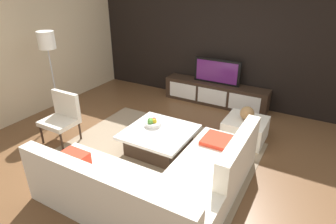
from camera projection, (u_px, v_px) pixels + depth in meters
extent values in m
plane|color=brown|center=(161.00, 155.00, 4.70)|extent=(14.00, 14.00, 0.00)
cube|color=black|center=(224.00, 40.00, 6.21)|extent=(6.40, 0.12, 2.80)
cube|color=beige|center=(28.00, 46.00, 5.68)|extent=(0.12, 5.20, 2.80)
cube|color=gray|center=(156.00, 153.00, 4.74)|extent=(3.12, 2.40, 0.01)
cube|color=#332319|center=(215.00, 94.00, 6.48)|extent=(2.36, 0.42, 0.50)
cube|color=white|center=(183.00, 91.00, 6.63)|extent=(0.67, 0.01, 0.35)
cube|color=white|center=(212.00, 97.00, 6.31)|extent=(0.67, 0.01, 0.35)
cube|color=white|center=(244.00, 103.00, 5.98)|extent=(0.67, 0.01, 0.35)
cube|color=black|center=(217.00, 71.00, 6.25)|extent=(1.05, 0.05, 0.55)
cube|color=#591E66|center=(216.00, 72.00, 6.23)|extent=(0.94, 0.01, 0.46)
cube|color=silver|center=(121.00, 197.00, 3.50)|extent=(2.36, 0.85, 0.41)
cube|color=silver|center=(99.00, 188.00, 3.06)|extent=(2.36, 0.18, 0.39)
cube|color=silver|center=(213.00, 167.00, 4.05)|extent=(0.85, 1.42, 0.41)
cube|color=silver|center=(239.00, 150.00, 3.73)|extent=(0.18, 1.42, 0.39)
cube|color=red|center=(76.00, 160.00, 3.68)|extent=(0.36, 0.20, 0.22)
cube|color=red|center=(223.00, 142.00, 4.23)|extent=(0.60, 0.44, 0.06)
cube|color=#332319|center=(159.00, 142.00, 4.75)|extent=(0.85, 0.85, 0.33)
cube|color=white|center=(159.00, 132.00, 4.67)|extent=(1.06, 1.07, 0.05)
cylinder|color=#332319|center=(42.00, 133.00, 4.96)|extent=(0.04, 0.04, 0.38)
cylinder|color=#332319|center=(61.00, 141.00, 4.74)|extent=(0.04, 0.04, 0.38)
cylinder|color=#332319|center=(60.00, 124.00, 5.28)|extent=(0.04, 0.04, 0.38)
cylinder|color=#332319|center=(80.00, 130.00, 5.06)|extent=(0.04, 0.04, 0.38)
cube|color=silver|center=(59.00, 122.00, 4.93)|extent=(0.57, 0.50, 0.08)
cube|color=silver|center=(66.00, 104.00, 4.98)|extent=(0.57, 0.08, 0.45)
cylinder|color=#A5A5AA|center=(60.00, 118.00, 5.90)|extent=(0.28, 0.28, 0.02)
cylinder|color=#A5A5AA|center=(54.00, 85.00, 5.59)|extent=(0.03, 0.03, 1.42)
cylinder|color=white|center=(46.00, 40.00, 5.21)|extent=(0.31, 0.31, 0.32)
cube|color=silver|center=(245.00, 130.00, 5.06)|extent=(0.70, 0.70, 0.40)
cylinder|color=silver|center=(153.00, 124.00, 4.80)|extent=(0.28, 0.28, 0.07)
sphere|color=gold|center=(154.00, 121.00, 4.76)|extent=(0.09, 0.09, 0.09)
sphere|color=#B23326|center=(154.00, 120.00, 4.82)|extent=(0.08, 0.08, 0.08)
sphere|color=#4C8C33|center=(150.00, 121.00, 4.79)|extent=(0.10, 0.10, 0.10)
sphere|color=#4C8C33|center=(150.00, 122.00, 4.74)|extent=(0.10, 0.10, 0.10)
sphere|color=#997247|center=(247.00, 113.00, 4.92)|extent=(0.24, 0.24, 0.24)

